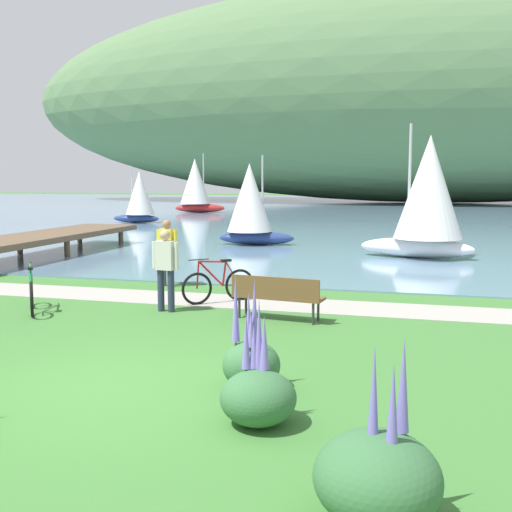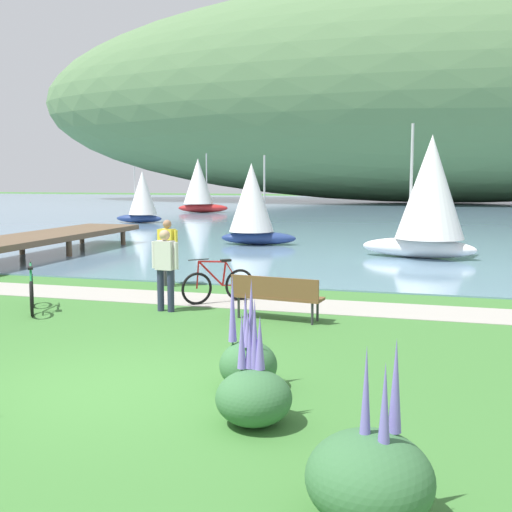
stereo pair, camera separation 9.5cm
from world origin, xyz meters
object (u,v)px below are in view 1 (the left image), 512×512
(bicycle_leaning_near_bench, at_px, (219,285))
(sailboat_nearest_to_shore, at_px, (427,195))
(person_at_shoreline, at_px, (167,248))
(sailboat_far_off, at_px, (196,185))
(sailboat_toward_hillside, at_px, (139,196))
(park_bench_near_camera, at_px, (277,294))
(person_on_the_grass, at_px, (166,265))
(sailboat_mid_bay, at_px, (250,203))
(bicycle_beside_path, at_px, (32,293))

(bicycle_leaning_near_bench, height_order, sailboat_nearest_to_shore, sailboat_nearest_to_shore)
(person_at_shoreline, distance_m, sailboat_far_off, 33.83)
(sailboat_nearest_to_shore, relative_size, sailboat_toward_hillside, 1.32)
(park_bench_near_camera, xyz_separation_m, person_on_the_grass, (-2.42, 0.19, 0.46))
(sailboat_far_off, bearing_deg, sailboat_toward_hillside, -86.38)
(person_on_the_grass, relative_size, sailboat_nearest_to_shore, 0.37)
(sailboat_mid_bay, bearing_deg, bicycle_leaning_near_bench, -77.87)
(park_bench_near_camera, distance_m, sailboat_mid_bay, 13.55)
(sailboat_mid_bay, distance_m, sailboat_far_off, 24.50)
(bicycle_leaning_near_bench, bearing_deg, sailboat_toward_hillside, 119.72)
(park_bench_near_camera, distance_m, sailboat_nearest_to_shore, 10.78)
(bicycle_beside_path, bearing_deg, sailboat_far_off, 105.34)
(person_at_shoreline, distance_m, sailboat_mid_bay, 9.90)
(sailboat_far_off, bearing_deg, person_on_the_grass, -70.31)
(bicycle_beside_path, bearing_deg, sailboat_toward_hillside, 110.77)
(person_at_shoreline, bearing_deg, sailboat_toward_hillside, 117.54)
(park_bench_near_camera, distance_m, sailboat_toward_hillside, 27.10)
(person_at_shoreline, xyz_separation_m, person_on_the_grass, (1.18, -2.81, 0.00))
(bicycle_beside_path, distance_m, sailboat_far_off, 36.80)
(sailboat_nearest_to_shore, xyz_separation_m, sailboat_toward_hillside, (-16.94, 12.86, -0.52))
(person_at_shoreline, bearing_deg, park_bench_near_camera, -39.82)
(person_on_the_grass, distance_m, sailboat_toward_hillside, 25.74)
(park_bench_near_camera, height_order, sailboat_mid_bay, sailboat_mid_bay)
(bicycle_leaning_near_bench, xyz_separation_m, person_on_the_grass, (-0.77, -1.15, 0.58))
(bicycle_beside_path, distance_m, person_on_the_grass, 2.85)
(bicycle_leaning_near_bench, xyz_separation_m, sailboat_far_off, (-13.18, 33.55, 1.85))
(person_at_shoreline, bearing_deg, sailboat_far_off, 109.42)
(bicycle_beside_path, height_order, sailboat_mid_bay, sailboat_mid_bay)
(sailboat_nearest_to_shore, bearing_deg, sailboat_toward_hillside, 142.80)
(bicycle_leaning_near_bench, distance_m, sailboat_toward_hillside, 25.12)
(bicycle_beside_path, xyz_separation_m, sailboat_mid_bay, (0.98, 13.41, 1.36))
(sailboat_mid_bay, xyz_separation_m, sailboat_toward_hillside, (-9.96, 10.27, -0.09))
(sailboat_far_off, bearing_deg, bicycle_beside_path, -74.66)
(bicycle_leaning_near_bench, xyz_separation_m, sailboat_nearest_to_shore, (4.50, 8.93, 1.79))
(person_at_shoreline, bearing_deg, sailboat_nearest_to_shore, 48.48)
(park_bench_near_camera, height_order, person_on_the_grass, person_on_the_grass)
(bicycle_beside_path, bearing_deg, sailboat_mid_bay, 85.80)
(park_bench_near_camera, height_order, person_at_shoreline, person_at_shoreline)
(bicycle_leaning_near_bench, distance_m, sailboat_nearest_to_shore, 10.16)
(park_bench_near_camera, relative_size, sailboat_nearest_to_shore, 0.40)
(sailboat_mid_bay, bearing_deg, bicycle_beside_path, -94.20)
(sailboat_far_off, bearing_deg, person_at_shoreline, -70.58)
(person_on_the_grass, height_order, sailboat_nearest_to_shore, sailboat_nearest_to_shore)
(park_bench_near_camera, bearing_deg, sailboat_toward_hillside, 121.36)
(bicycle_beside_path, xyz_separation_m, person_on_the_grass, (2.69, 0.75, 0.58))
(bicycle_leaning_near_bench, height_order, person_on_the_grass, person_on_the_grass)
(park_bench_near_camera, height_order, sailboat_far_off, sailboat_far_off)
(sailboat_toward_hillside, bearing_deg, person_at_shoreline, -62.46)
(sailboat_nearest_to_shore, height_order, sailboat_toward_hillside, sailboat_nearest_to_shore)
(bicycle_leaning_near_bench, relative_size, sailboat_far_off, 0.28)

